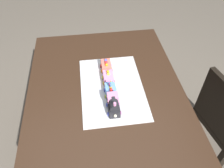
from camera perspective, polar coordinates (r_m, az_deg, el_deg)
The scene contains 8 objects.
ground_plane at distance 2.04m, azimuth -1.07°, elevation -16.52°, with size 8.00×8.00×0.00m, color #6B6054.
dining_table at distance 1.51m, azimuth -1.39°, elevation -5.13°, with size 1.40×1.00×0.74m.
cake_board at distance 1.47m, azimuth 0.00°, elevation -0.88°, with size 0.60×0.40×0.00m, color silver.
cake_locomotive at distance 1.31m, azimuth 0.40°, elevation -5.25°, with size 0.14×0.08×0.12m.
cake_car_gondola_sky_blue at distance 1.40m, azimuth -0.34°, elevation -1.68°, with size 0.10×0.08×0.07m.
cake_car_tanker_bubblegum at distance 1.49m, azimuth -0.94°, elevation 1.62°, with size 0.10×0.08×0.07m.
cake_car_flatbed_coral at distance 1.57m, azimuth -1.47°, elevation 4.56°, with size 0.10×0.08×0.07m.
birthday_candle at distance 1.35m, azimuth -0.31°, elevation 0.10°, with size 0.01×0.01×0.06m.
Camera 1 is at (-0.96, 0.09, 1.80)m, focal length 36.16 mm.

